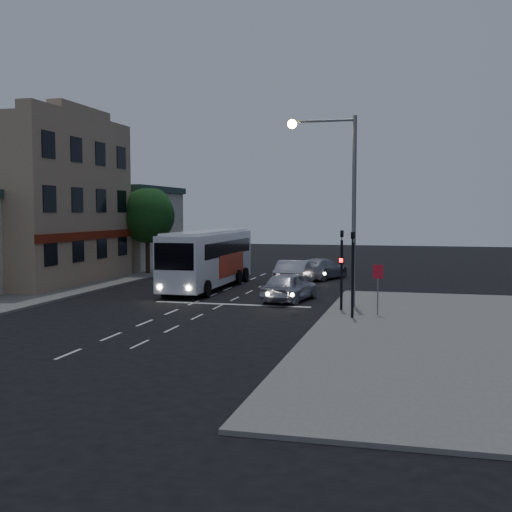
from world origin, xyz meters
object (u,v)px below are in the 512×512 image
(car_sedan_a, at_px, (295,274))
(regulatory_sign, at_px, (378,281))
(tour_bus, at_px, (208,257))
(street_tree, at_px, (147,213))
(car_suv, at_px, (289,287))
(car_sedan_b, at_px, (321,269))
(traffic_signal_side, at_px, (353,264))
(streetlight, at_px, (340,188))
(traffic_signal_main, at_px, (342,260))

(car_sedan_a, bearing_deg, regulatory_sign, 117.63)
(regulatory_sign, bearing_deg, car_sedan_a, 119.06)
(tour_bus, xyz_separation_m, street_tree, (-6.99, 6.95, 2.62))
(car_suv, height_order, car_sedan_b, car_suv)
(tour_bus, xyz_separation_m, car_suv, (5.80, -4.27, -1.11))
(car_sedan_a, relative_size, traffic_signal_side, 1.24)
(streetlight, bearing_deg, car_sedan_a, 115.47)
(tour_bus, distance_m, car_sedan_b, 9.04)
(streetlight, bearing_deg, street_tree, 140.49)
(car_suv, height_order, regulatory_sign, regulatory_sign)
(car_suv, distance_m, regulatory_sign, 6.26)
(streetlight, bearing_deg, tour_bus, 145.55)
(car_sedan_b, xyz_separation_m, streetlight, (2.74, -12.69, 5.01))
(streetlight, height_order, street_tree, streetlight)
(car_sedan_b, height_order, regulatory_sign, regulatory_sign)
(car_suv, height_order, street_tree, street_tree)
(car_suv, distance_m, traffic_signal_side, 6.45)
(traffic_signal_main, bearing_deg, streetlight, 100.20)
(regulatory_sign, height_order, streetlight, streetlight)
(tour_bus, bearing_deg, traffic_signal_side, -44.59)
(traffic_signal_main, distance_m, regulatory_sign, 2.14)
(car_suv, relative_size, streetlight, 0.50)
(regulatory_sign, distance_m, streetlight, 5.18)
(car_suv, relative_size, car_sedan_a, 0.88)
(street_tree, bearing_deg, car_suv, -41.27)
(regulatory_sign, xyz_separation_m, street_tree, (-17.51, 15.26, 2.90))
(car_suv, relative_size, traffic_signal_main, 1.10)
(street_tree, bearing_deg, regulatory_sign, -41.08)
(car_sedan_b, bearing_deg, traffic_signal_main, 121.64)
(traffic_signal_side, distance_m, regulatory_sign, 1.61)
(traffic_signal_main, bearing_deg, car_sedan_a, 113.24)
(car_sedan_a, xyz_separation_m, car_sedan_b, (0.88, 5.10, -0.12))
(car_suv, relative_size, regulatory_sign, 2.05)
(car_suv, bearing_deg, car_sedan_a, -71.82)
(streetlight, relative_size, street_tree, 1.45)
(streetlight, bearing_deg, traffic_signal_main, -79.80)
(regulatory_sign, relative_size, street_tree, 0.35)
(tour_bus, relative_size, traffic_signal_main, 2.76)
(car_sedan_a, bearing_deg, car_sedan_b, -101.16)
(car_suv, distance_m, traffic_signal_main, 4.58)
(traffic_signal_side, bearing_deg, car_sedan_b, 102.93)
(traffic_signal_main, bearing_deg, tour_bus, 140.39)
(traffic_signal_main, relative_size, regulatory_sign, 1.86)
(regulatory_sign, bearing_deg, street_tree, 138.92)
(tour_bus, height_order, traffic_signal_side, traffic_signal_side)
(car_sedan_a, bearing_deg, traffic_signal_side, 111.15)
(tour_bus, xyz_separation_m, traffic_signal_side, (9.51, -9.27, 0.55))
(street_tree, bearing_deg, traffic_signal_side, -44.50)
(streetlight, bearing_deg, regulatory_sign, -51.25)
(tour_bus, relative_size, streetlight, 1.26)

